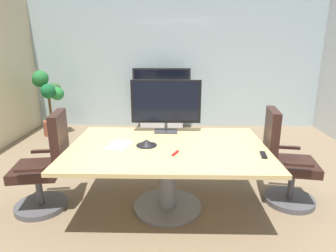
% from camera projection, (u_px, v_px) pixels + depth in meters
% --- Properties ---
extents(ground_plane, '(7.78, 7.78, 0.00)m').
position_uv_depth(ground_plane, '(177.00, 203.00, 3.30)').
color(ground_plane, '#7A664C').
extents(wall_back_glass_partition, '(6.27, 0.10, 2.71)m').
position_uv_depth(wall_back_glass_partition, '(176.00, 65.00, 6.19)').
color(wall_back_glass_partition, '#9EB2B7').
rests_on(wall_back_glass_partition, ground).
extents(conference_table, '(2.08, 1.39, 0.73)m').
position_uv_depth(conference_table, '(167.00, 160.00, 3.06)').
color(conference_table, tan).
rests_on(conference_table, ground).
extents(office_chair_left, '(0.63, 0.61, 1.09)m').
position_uv_depth(office_chair_left, '(46.00, 170.00, 3.09)').
color(office_chair_left, '#4C4C51').
rests_on(office_chair_left, ground).
extents(office_chair_right, '(0.63, 0.61, 1.09)m').
position_uv_depth(office_chair_right, '(284.00, 165.00, 3.22)').
color(office_chair_right, '#4C4C51').
rests_on(office_chair_right, ground).
extents(tv_monitor, '(0.84, 0.18, 0.64)m').
position_uv_depth(tv_monitor, '(166.00, 103.00, 3.43)').
color(tv_monitor, '#333338').
rests_on(tv_monitor, conference_table).
extents(wall_display_unit, '(1.20, 0.36, 1.31)m').
position_uv_depth(wall_display_unit, '(162.00, 109.00, 6.10)').
color(wall_display_unit, '#B7BABC').
rests_on(wall_display_unit, ground).
extents(potted_plant, '(0.57, 0.60, 1.31)m').
position_uv_depth(potted_plant, '(48.00, 97.00, 5.61)').
color(potted_plant, brown).
rests_on(potted_plant, ground).
extents(conference_phone, '(0.22, 0.22, 0.07)m').
position_uv_depth(conference_phone, '(146.00, 143.00, 3.02)').
color(conference_phone, black).
rests_on(conference_phone, conference_table).
extents(remote_control, '(0.07, 0.18, 0.02)m').
position_uv_depth(remote_control, '(263.00, 155.00, 2.75)').
color(remote_control, black).
rests_on(remote_control, conference_table).
extents(whiteboard_marker, '(0.07, 0.13, 0.02)m').
position_uv_depth(whiteboard_marker, '(175.00, 153.00, 2.79)').
color(whiteboard_marker, red).
rests_on(whiteboard_marker, conference_table).
extents(paper_notepad, '(0.27, 0.34, 0.01)m').
position_uv_depth(paper_notepad, '(119.00, 145.00, 3.04)').
color(paper_notepad, white).
rests_on(paper_notepad, conference_table).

